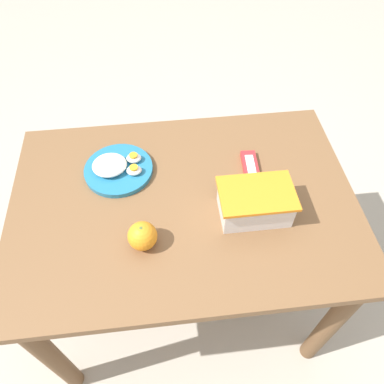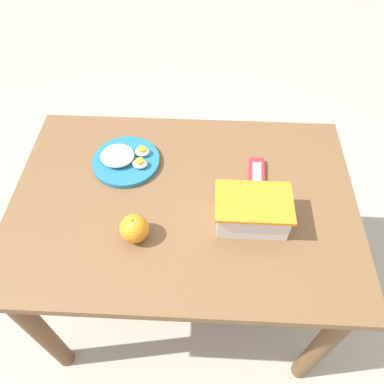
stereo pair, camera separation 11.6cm
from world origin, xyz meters
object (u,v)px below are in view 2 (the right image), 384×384
at_px(orange_fruit, 134,228).
at_px(rice_plate, 125,159).
at_px(candy_bar, 257,177).
at_px(food_container, 252,212).

height_order(orange_fruit, rice_plate, orange_fruit).
bearing_deg(rice_plate, candy_bar, 173.79).
distance_m(orange_fruit, candy_bar, 0.44).
relative_size(food_container, rice_plate, 0.97).
bearing_deg(food_container, candy_bar, -99.60).
xyz_separation_m(orange_fruit, rice_plate, (0.08, -0.29, -0.02)).
relative_size(food_container, orange_fruit, 2.62).
height_order(food_container, candy_bar, food_container).
bearing_deg(orange_fruit, food_container, -168.02).
bearing_deg(orange_fruit, rice_plate, -75.02).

